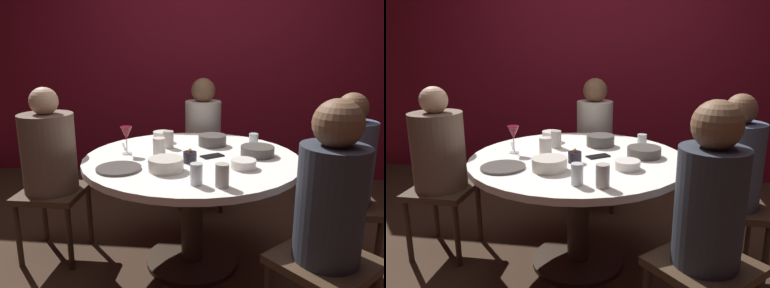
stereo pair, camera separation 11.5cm
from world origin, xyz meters
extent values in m
plane|color=#382619|center=(0.00, 0.00, 0.00)|extent=(8.00, 8.00, 0.00)
cube|color=maroon|center=(0.00, 1.81, 1.30)|extent=(6.00, 0.10, 2.60)
cylinder|color=white|center=(0.00, 0.00, 0.71)|extent=(1.32, 1.32, 0.04)
cylinder|color=#332319|center=(0.00, 0.00, 0.34)|extent=(0.14, 0.14, 0.69)
cylinder|color=#2D2116|center=(0.00, 0.00, 0.01)|extent=(0.60, 0.60, 0.03)
cube|color=#3F2D1E|center=(-0.92, 0.00, 0.45)|extent=(0.40, 0.40, 0.04)
cylinder|color=brown|center=(-0.92, 0.00, 0.72)|extent=(0.34, 0.34, 0.51)
sphere|color=tan|center=(-0.92, 0.00, 1.06)|extent=(0.18, 0.18, 0.18)
cylinder|color=#332319|center=(-1.09, -0.17, 0.21)|extent=(0.04, 0.04, 0.43)
cylinder|color=#332319|center=(-0.75, -0.17, 0.21)|extent=(0.04, 0.04, 0.43)
cylinder|color=#332319|center=(-1.09, 0.17, 0.21)|extent=(0.04, 0.04, 0.43)
cylinder|color=#332319|center=(-0.75, 0.17, 0.21)|extent=(0.04, 0.04, 0.43)
cube|color=#3F2D1E|center=(0.00, 0.94, 0.45)|extent=(0.40, 0.40, 0.04)
cylinder|color=beige|center=(0.00, 0.94, 0.70)|extent=(0.31, 0.31, 0.47)
sphere|color=brown|center=(0.00, 0.94, 1.03)|extent=(0.20, 0.20, 0.20)
cylinder|color=#332319|center=(-0.17, 1.11, 0.21)|extent=(0.04, 0.04, 0.43)
cylinder|color=#332319|center=(-0.17, 0.77, 0.21)|extent=(0.04, 0.04, 0.43)
cylinder|color=#332319|center=(0.17, 1.11, 0.21)|extent=(0.04, 0.04, 0.43)
cylinder|color=#332319|center=(0.17, 0.77, 0.21)|extent=(0.04, 0.04, 0.43)
cube|color=#3F2D1E|center=(0.92, 0.00, 0.45)|extent=(0.40, 0.40, 0.04)
cylinder|color=#475670|center=(0.92, 0.00, 0.72)|extent=(0.30, 0.30, 0.50)
sphere|color=brown|center=(0.92, 0.00, 1.04)|extent=(0.17, 0.17, 0.17)
cylinder|color=#332319|center=(1.09, 0.17, 0.21)|extent=(0.04, 0.04, 0.43)
cylinder|color=#332319|center=(0.75, 0.17, 0.21)|extent=(0.04, 0.04, 0.43)
cylinder|color=#332319|center=(1.09, -0.17, 0.21)|extent=(0.04, 0.04, 0.43)
cylinder|color=#332319|center=(0.75, -0.17, 0.21)|extent=(0.04, 0.04, 0.43)
cube|color=#3F2D1E|center=(0.66, -0.66, 0.45)|extent=(0.57, 0.57, 0.04)
cylinder|color=#2D333D|center=(0.66, -0.66, 0.73)|extent=(0.41, 0.41, 0.52)
sphere|color=brown|center=(0.66, -0.66, 1.08)|extent=(0.21, 0.21, 0.21)
cylinder|color=#332319|center=(0.66, -0.42, 0.21)|extent=(0.04, 0.04, 0.43)
cylinder|color=black|center=(0.00, -0.12, 0.76)|extent=(0.08, 0.08, 0.06)
sphere|color=#F9D159|center=(0.00, -0.12, 0.80)|extent=(0.02, 0.02, 0.02)
cylinder|color=silver|center=(-0.41, 0.02, 0.73)|extent=(0.06, 0.06, 0.01)
cylinder|color=silver|center=(-0.41, 0.02, 0.78)|extent=(0.01, 0.01, 0.09)
cone|color=maroon|center=(-0.41, 0.02, 0.86)|extent=(0.08, 0.08, 0.08)
cylinder|color=#4C4742|center=(-0.38, -0.29, 0.73)|extent=(0.25, 0.25, 0.01)
cube|color=black|center=(0.12, 0.01, 0.73)|extent=(0.15, 0.14, 0.01)
cylinder|color=silver|center=(-0.25, 0.35, 0.76)|extent=(0.13, 0.13, 0.07)
cylinder|color=beige|center=(-0.11, -0.28, 0.76)|extent=(0.19, 0.19, 0.07)
cylinder|color=#4C4742|center=(0.40, 0.06, 0.76)|extent=(0.21, 0.21, 0.06)
cylinder|color=silver|center=(0.31, -0.20, 0.75)|extent=(0.14, 0.14, 0.05)
cylinder|color=#4C4742|center=(0.11, 0.28, 0.76)|extent=(0.19, 0.19, 0.07)
cylinder|color=silver|center=(0.39, 0.30, 0.77)|extent=(0.06, 0.06, 0.09)
cylinder|color=#B2ADA3|center=(-0.18, 0.19, 0.78)|extent=(0.07, 0.07, 0.11)
cylinder|color=silver|center=(0.07, -0.48, 0.78)|extent=(0.06, 0.06, 0.11)
cylinder|color=#B2ADA3|center=(0.20, -0.49, 0.78)|extent=(0.07, 0.07, 0.11)
cylinder|color=silver|center=(-0.20, 0.00, 0.78)|extent=(0.08, 0.08, 0.11)
cube|color=#B7B7BC|center=(0.12, 0.51, 0.73)|extent=(0.05, 0.18, 0.01)
cube|color=#B7B7BC|center=(-0.48, 0.18, 0.73)|extent=(0.08, 0.17, 0.01)
camera|label=1|loc=(0.22, -2.18, 1.38)|focal=34.65mm
camera|label=2|loc=(0.34, -2.16, 1.38)|focal=34.65mm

